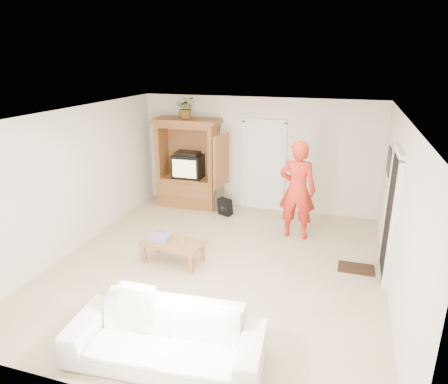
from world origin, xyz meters
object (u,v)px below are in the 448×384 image
object	(u,v)px
coffee_table	(173,244)
armoire	(189,169)
man	(297,190)
sofa	(165,338)

from	to	relation	value
coffee_table	armoire	bearing A→B (deg)	111.63
armoire	coffee_table	size ratio (longest dim) A/B	1.89
man	sofa	xyz separation A→B (m)	(-0.98, -3.97, -0.65)
coffee_table	man	bearing A→B (deg)	47.58
armoire	coffee_table	xyz separation A→B (m)	(0.80, -2.76, -0.57)
man	armoire	bearing A→B (deg)	-18.70
sofa	man	bearing A→B (deg)	71.65
man	coffee_table	xyz separation A→B (m)	(-1.90, -1.71, -0.64)
armoire	man	distance (m)	2.89
armoire	coffee_table	bearing A→B (deg)	-73.93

